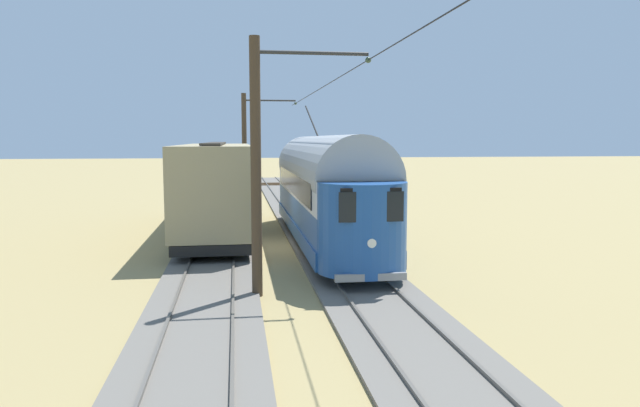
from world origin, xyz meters
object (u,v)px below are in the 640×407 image
Objects in this scene: catenary_pole_mid_near at (260,162)px; track_end_bumper at (220,212)px; catenary_pole_foreground at (246,150)px; coach_adjacent at (217,185)px; vintage_streetcar at (325,188)px.

track_end_bumper is (1.46, -14.98, -3.17)m from catenary_pole_mid_near.
catenary_pole_foreground is 3.77× the size of track_end_bumper.
track_end_bumper is at bearing -89.95° from coach_adjacent.
coach_adjacent is at bearing 90.05° from track_end_bumper.
catenary_pole_foreground and catenary_pole_mid_near have the same top height.
vintage_streetcar reaches higher than track_end_bumper.
vintage_streetcar is 8.92× the size of track_end_bumper.
catenary_pole_mid_near is at bearing 90.00° from catenary_pole_foreground.
catenary_pole_foreground reaches higher than vintage_streetcar.
vintage_streetcar is 2.37× the size of catenary_pole_mid_near.
coach_adjacent is 7.44× the size of track_end_bumper.
catenary_pole_mid_near reaches higher than vintage_streetcar.
coach_adjacent is (4.33, -3.03, -0.09)m from vintage_streetcar.
track_end_bumper is (1.46, 3.58, -3.17)m from catenary_pole_foreground.
catenary_pole_mid_near is (2.87, 7.40, 1.32)m from vintage_streetcar.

